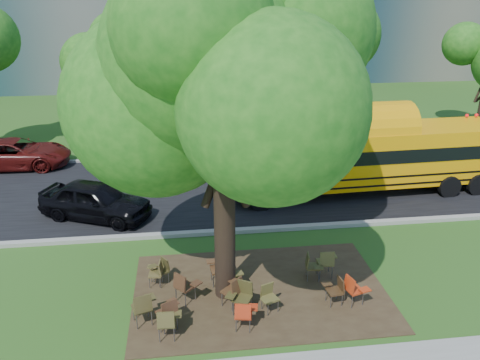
{
  "coord_description": "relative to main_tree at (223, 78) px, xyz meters",
  "views": [
    {
      "loc": [
        -0.91,
        -11.34,
        7.81
      ],
      "look_at": [
        0.92,
        3.35,
        1.83
      ],
      "focal_mm": 35.0,
      "sensor_mm": 36.0,
      "label": 1
    }
  ],
  "objects": [
    {
      "name": "chair_5",
      "position": [
        1.04,
        -0.87,
        -5.47
      ],
      "size": [
        0.54,
        0.61,
        0.79
      ],
      "rotation": [
        0.0,
        0.0,
        3.52
      ],
      "color": "brown",
      "rests_on": "ground"
    },
    {
      "name": "asphalt_road",
      "position": [
        -0.03,
        7.51,
        -5.93
      ],
      "size": [
        80.0,
        8.0,
        0.04
      ],
      "primitive_type": "cube",
      "color": "black",
      "rests_on": "ground"
    },
    {
      "name": "chair_13",
      "position": [
        2.99,
        0.46,
        -5.38
      ],
      "size": [
        0.6,
        0.54,
        0.92
      ],
      "rotation": [
        0.0,
        0.0,
        -0.02
      ],
      "color": "brown",
      "rests_on": "ground"
    },
    {
      "name": "dirt_patch",
      "position": [
        0.97,
        0.01,
        -5.94
      ],
      "size": [
        7.0,
        4.5,
        0.03
      ],
      "primitive_type": "cube",
      "color": "#382819",
      "rests_on": "ground"
    },
    {
      "name": "chair_2",
      "position": [
        -1.52,
        -1.29,
        -5.39
      ],
      "size": [
        0.62,
        0.74,
        0.92
      ],
      "rotation": [
        0.0,
        0.0,
        0.49
      ],
      "color": "#4C2C1B",
      "rests_on": "ground"
    },
    {
      "name": "chair_0",
      "position": [
        -2.15,
        -1.04,
        -5.37
      ],
      "size": [
        0.65,
        0.71,
        0.95
      ],
      "rotation": [
        0.0,
        0.0,
        0.31
      ],
      "color": "#453C1E",
      "rests_on": "ground"
    },
    {
      "name": "chair_3",
      "position": [
        0.35,
        -0.84,
        -5.39
      ],
      "size": [
        0.76,
        0.6,
        0.91
      ],
      "rotation": [
        0.0,
        0.0,
        2.65
      ],
      "color": "#413C1C",
      "rests_on": "ground"
    },
    {
      "name": "chair_6",
      "position": [
        2.88,
        -0.79,
        -5.45
      ],
      "size": [
        0.53,
        0.54,
        0.82
      ],
      "rotation": [
        0.0,
        0.0,
        1.69
      ],
      "color": "#3F2916",
      "rests_on": "ground"
    },
    {
      "name": "school_bus",
      "position": [
        6.88,
        6.5,
        -4.38
      ],
      "size": [
        11.24,
        2.96,
        2.72
      ],
      "rotation": [
        0.0,
        0.0,
        0.04
      ],
      "color": "#EC9B07",
      "rests_on": "ground"
    },
    {
      "name": "kerb_near",
      "position": [
        -0.03,
        3.51,
        -5.88
      ],
      "size": [
        80.0,
        0.25,
        0.14
      ],
      "primitive_type": "cube",
      "color": "gray",
      "rests_on": "ground"
    },
    {
      "name": "chair_10",
      "position": [
        0.08,
        0.22,
        -5.37
      ],
      "size": [
        0.68,
        0.65,
        0.95
      ],
      "rotation": [
        0.0,
        0.0,
        -1.33
      ],
      "color": "brown",
      "rests_on": "ground"
    },
    {
      "name": "chair_8",
      "position": [
        -1.88,
        0.64,
        -5.47
      ],
      "size": [
        0.46,
        0.55,
        0.79
      ],
      "rotation": [
        0.0,
        0.0,
        1.46
      ],
      "color": "brown",
      "rests_on": "ground"
    },
    {
      "name": "chair_11",
      "position": [
        0.17,
        -0.58,
        -5.38
      ],
      "size": [
        0.63,
        0.79,
        0.92
      ],
      "rotation": [
        0.0,
        0.0,
        0.73
      ],
      "color": "#4B2F1A",
      "rests_on": "ground"
    },
    {
      "name": "bg_car_red",
      "position": [
        -8.9,
        11.31,
        -5.27
      ],
      "size": [
        4.97,
        2.32,
        1.37
      ],
      "primitive_type": "imported",
      "rotation": [
        0.0,
        0.0,
        1.56
      ],
      "color": "#4F0F0D",
      "rests_on": "ground"
    },
    {
      "name": "kerb_far",
      "position": [
        -0.03,
        11.61,
        -5.88
      ],
      "size": [
        80.0,
        0.25,
        0.14
      ],
      "primitive_type": "cube",
      "color": "gray",
      "rests_on": "ground"
    },
    {
      "name": "bg_tree_3",
      "position": [
        7.97,
        14.51,
        -0.92
      ],
      "size": [
        5.6,
        5.6,
        7.84
      ],
      "color": "black",
      "rests_on": "ground"
    },
    {
      "name": "chair_9",
      "position": [
        -1.76,
        0.79,
        -5.47
      ],
      "size": [
        0.66,
        0.52,
        0.79
      ],
      "rotation": [
        0.0,
        0.0,
        2.16
      ],
      "color": "#423B1C",
      "rests_on": "ground"
    },
    {
      "name": "main_tree",
      "position": [
        0.0,
        0.0,
        0.0
      ],
      "size": [
        7.2,
        7.2,
        9.57
      ],
      "color": "black",
      "rests_on": "ground"
    },
    {
      "name": "chair_14",
      "position": [
        -1.54,
        -1.65,
        -5.41
      ],
      "size": [
        0.59,
        0.52,
        0.89
      ],
      "rotation": [
        0.0,
        0.0,
        -0.04
      ],
      "color": "#4C4421",
      "rests_on": "ground"
    },
    {
      "name": "ground",
      "position": [
        -0.03,
        0.51,
        -5.95
      ],
      "size": [
        160.0,
        160.0,
        0.0
      ],
      "primitive_type": "plane",
      "color": "#2A541A",
      "rests_on": "ground"
    },
    {
      "name": "chair_15",
      "position": [
        -0.1,
        0.54,
        -5.37
      ],
      "size": [
        0.6,
        0.62,
        0.94
      ],
      "rotation": [
        0.0,
        0.0,
        1.66
      ],
      "color": "#50321C",
      "rests_on": "ground"
    },
    {
      "name": "chair_7",
      "position": [
        3.32,
        -0.9,
        -5.41
      ],
      "size": [
        0.64,
        0.6,
        0.88
      ],
      "rotation": [
        0.0,
        0.0,
        -1.29
      ],
      "color": "#BB3513",
      "rests_on": "ground"
    },
    {
      "name": "chair_4",
      "position": [
        0.32,
        -1.55,
        -5.42
      ],
      "size": [
        0.63,
        0.5,
        0.86
      ],
      "rotation": [
        0.0,
        0.0,
        -0.2
      ],
      "color": "#B32E13",
      "rests_on": "ground"
    },
    {
      "name": "black_car",
      "position": [
        -4.29,
        5.31,
        -5.25
      ],
      "size": [
        4.45,
        3.18,
        1.41
      ],
      "primitive_type": "imported",
      "rotation": [
        0.0,
        0.0,
        1.16
      ],
      "color": "black",
      "rests_on": "ground"
    },
    {
      "name": "bg_tree_2",
      "position": [
        -5.03,
        16.51,
        -1.74
      ],
      "size": [
        4.8,
        4.8,
        6.62
      ],
      "color": "black",
      "rests_on": "ground"
    },
    {
      "name": "chair_1",
      "position": [
        -1.12,
        -0.25,
        -5.38
      ],
      "size": [
        0.8,
        0.63,
        0.93
      ],
      "rotation": [
        0.0,
        0.0,
        -0.81
      ],
      "color": "#452818",
      "rests_on": "ground"
    },
    {
      "name": "chair_12",
      "position": [
        2.53,
        0.4,
        -5.44
      ],
      "size": [
        0.49,
        0.6,
        0.83
      ],
      "rotation": [
        0.0,
        0.0,
        4.55
      ],
      "color": "#44401D",
      "rests_on": "ground"
    }
  ]
}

